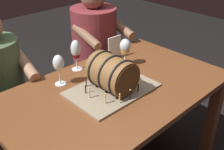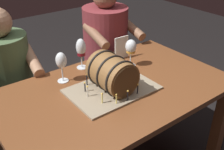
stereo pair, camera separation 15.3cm
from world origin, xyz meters
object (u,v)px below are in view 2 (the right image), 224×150
object	(u,v)px
wine_glass_amber	(131,48)
menu_card	(122,48)
person_seated_left	(11,93)
person_seated_right	(106,57)
wine_glass_empty	(61,61)
wine_glass_red	(81,49)
barrel_cake	(112,76)
dining_table	(115,104)

from	to	relation	value
wine_glass_amber	menu_card	bearing A→B (deg)	79.17
person_seated_left	person_seated_right	world-z (taller)	person_seated_right
wine_glass_empty	wine_glass_amber	distance (m)	0.47
wine_glass_empty	wine_glass_amber	world-z (taller)	wine_glass_empty
wine_glass_red	barrel_cake	bearing A→B (deg)	-91.73
person_seated_right	wine_glass_red	bearing A→B (deg)	-142.27
person_seated_left	person_seated_right	distance (m)	0.84
wine_glass_empty	person_seated_right	size ratio (longest dim) A/B	0.16
menu_card	barrel_cake	bearing A→B (deg)	-133.23
dining_table	barrel_cake	bearing A→B (deg)	-164.13
wine_glass_empty	wine_glass_amber	xyz separation A→B (m)	(0.46, -0.09, -0.00)
dining_table	person_seated_right	world-z (taller)	person_seated_right
wine_glass_red	wine_glass_amber	size ratio (longest dim) A/B	1.10
wine_glass_empty	person_seated_right	world-z (taller)	person_seated_right
dining_table	wine_glass_red	world-z (taller)	wine_glass_red
wine_glass_amber	menu_card	xyz separation A→B (m)	(0.02, 0.13, -0.05)
wine_glass_amber	person_seated_right	world-z (taller)	person_seated_right
wine_glass_amber	person_seated_left	bearing A→B (deg)	142.77
barrel_cake	person_seated_left	distance (m)	0.85
menu_card	person_seated_right	distance (m)	0.49
dining_table	wine_glass_red	bearing A→B (deg)	93.85
dining_table	wine_glass_amber	world-z (taller)	wine_glass_amber
barrel_cake	person_seated_left	xyz separation A→B (m)	(-0.39, 0.68, -0.32)
dining_table	menu_card	size ratio (longest dim) A/B	8.51
wine_glass_empty	menu_card	distance (m)	0.49
person_seated_right	menu_card	bearing A→B (deg)	-110.12
menu_card	wine_glass_amber	bearing A→B (deg)	-97.99
barrel_cake	wine_glass_amber	bearing A→B (deg)	31.22
wine_glass_red	menu_card	distance (m)	0.31
wine_glass_empty	person_seated_right	bearing A→B (deg)	33.99
menu_card	wine_glass_empty	bearing A→B (deg)	-172.89
menu_card	person_seated_right	world-z (taller)	person_seated_right
dining_table	barrel_cake	size ratio (longest dim) A/B	2.76
dining_table	menu_card	world-z (taller)	menu_card
person_seated_left	dining_table	bearing A→B (deg)	-58.16
dining_table	person_seated_left	xyz separation A→B (m)	(-0.42, 0.68, -0.10)
barrel_cake	wine_glass_empty	world-z (taller)	barrel_cake
barrel_cake	person_seated_left	world-z (taller)	person_seated_left
wine_glass_red	person_seated_left	world-z (taller)	person_seated_left
barrel_cake	wine_glass_amber	distance (m)	0.34
barrel_cake	menu_card	distance (m)	0.43
wine_glass_red	wine_glass_amber	bearing A→B (deg)	-31.67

